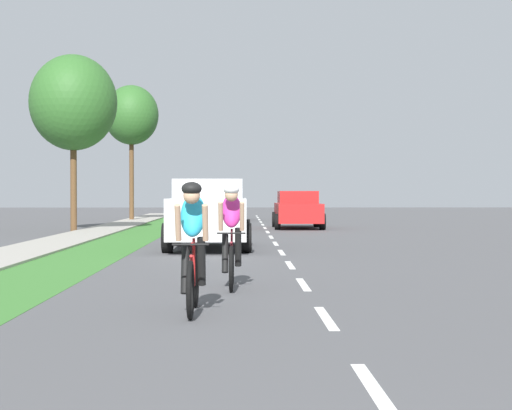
# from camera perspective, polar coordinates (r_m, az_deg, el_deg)

# --- Properties ---
(ground_plane) EXTENTS (120.00, 120.00, 0.00)m
(ground_plane) POSITION_cam_1_polar(r_m,az_deg,el_deg) (21.38, 1.60, -3.04)
(ground_plane) COLOR #4C4C4F
(grass_verge) EXTENTS (1.84, 70.00, 0.01)m
(grass_verge) POSITION_cam_1_polar(r_m,az_deg,el_deg) (21.64, -10.47, -3.00)
(grass_verge) COLOR #38722D
(grass_verge) RESTS_ON ground_plane
(sidewalk_concrete) EXTENTS (1.72, 70.00, 0.10)m
(sidewalk_concrete) POSITION_cam_1_polar(r_m,az_deg,el_deg) (22.00, -15.05, -2.95)
(sidewalk_concrete) COLOR #9E998E
(sidewalk_concrete) RESTS_ON ground_plane
(lane_markings_center) EXTENTS (0.12, 54.30, 0.01)m
(lane_markings_center) POSITION_cam_1_polar(r_m,az_deg,el_deg) (25.36, 1.18, -2.42)
(lane_markings_center) COLOR white
(lane_markings_center) RESTS_ON ground_plane
(cyclist_lead) EXTENTS (0.42, 1.72, 1.58)m
(cyclist_lead) POSITION_cam_1_polar(r_m,az_deg,el_deg) (9.97, -4.37, -2.83)
(cyclist_lead) COLOR black
(cyclist_lead) RESTS_ON ground_plane
(cyclist_trailing) EXTENTS (0.42, 1.72, 1.58)m
(cyclist_trailing) POSITION_cam_1_polar(r_m,az_deg,el_deg) (12.58, -1.69, -2.07)
(cyclist_trailing) COLOR black
(cyclist_trailing) RESTS_ON ground_plane
(suv_white) EXTENTS (2.15, 4.70, 1.79)m
(suv_white) POSITION_cam_1_polar(r_m,az_deg,el_deg) (21.46, -3.24, -0.50)
(suv_white) COLOR silver
(suv_white) RESTS_ON ground_plane
(sedan_red) EXTENTS (1.98, 4.30, 1.52)m
(sedan_red) POSITION_cam_1_polar(r_m,az_deg,el_deg) (33.84, 2.88, -0.31)
(sedan_red) COLOR red
(sedan_red) RESTS_ON ground_plane
(pickup_black) EXTENTS (2.22, 5.10, 1.64)m
(pickup_black) POSITION_cam_1_polar(r_m,az_deg,el_deg) (43.83, -2.21, 0.03)
(pickup_black) COLOR black
(pickup_black) RESTS_ON ground_plane
(street_tree_near) EXTENTS (3.26, 3.26, 6.62)m
(street_tree_near) POSITION_cam_1_polar(r_m,az_deg,el_deg) (31.96, -12.45, 6.86)
(street_tree_near) COLOR brown
(street_tree_near) RESTS_ON ground_plane
(street_tree_far) EXTENTS (2.83, 2.83, 7.08)m
(street_tree_far) POSITION_cam_1_polar(r_m,az_deg,el_deg) (44.09, -8.56, 6.10)
(street_tree_far) COLOR brown
(street_tree_far) RESTS_ON ground_plane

